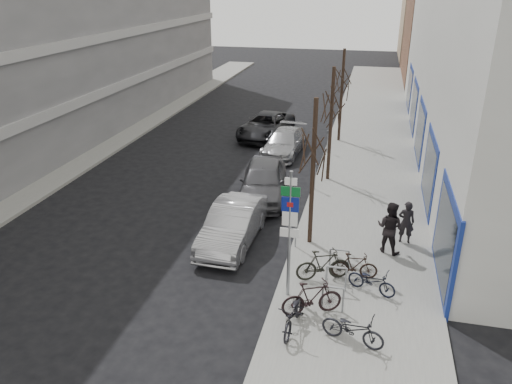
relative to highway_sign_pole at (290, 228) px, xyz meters
The scene contains 25 objects.
ground 3.44m from the highway_sign_pole, behind, with size 120.00×120.00×0.00m, color black.
sidewalk_east 10.50m from the highway_sign_pole, 78.15° to the left, with size 5.00×70.00×0.15m, color slate.
sidewalk_west 16.90m from the highway_sign_pole, 143.24° to the left, with size 3.00×70.00×0.15m, color slate.
brick_building_far 41.42m from the highway_sign_pole, 75.16° to the left, with size 12.00×14.00×8.00m, color brown.
tan_building_far 56.16m from the highway_sign_pole, 78.59° to the left, with size 13.00×12.00×9.00m, color #937A5B.
highway_sign_pole is the anchor object (origin of this frame).
bike_rack 2.36m from the highway_sign_pole, 23.59° to the left, with size 0.66×2.26×0.83m.
tree_near 3.88m from the highway_sign_pole, 86.74° to the left, with size 1.80×1.80×5.50m.
tree_mid 10.15m from the highway_sign_pole, 88.86° to the left, with size 1.80×1.80×5.50m.
tree_far 16.59m from the highway_sign_pole, 89.31° to the left, with size 1.80×1.80×5.50m.
meter_front 3.39m from the highway_sign_pole, 94.75° to the left, with size 0.10×0.08×1.27m.
meter_mid 8.65m from the highway_sign_pole, 91.68° to the left, with size 0.10×0.08×1.27m.
meter_back 14.10m from the highway_sign_pole, 91.02° to the left, with size 0.10×0.08×1.27m.
bike_near_left 2.40m from the highway_sign_pole, 74.31° to the right, with size 0.54×1.80×1.10m, color black.
bike_near_right 2.09m from the highway_sign_pole, 43.33° to the right, with size 0.54×1.82×1.10m, color black.
bike_mid_curb 3.17m from the highway_sign_pole, 16.62° to the left, with size 0.46×1.54×0.94m, color black.
bike_mid_inner 2.28m from the highway_sign_pole, 49.64° to the left, with size 0.53×1.79×1.08m, color black.
bike_far_curb 3.24m from the highway_sign_pole, 40.87° to the right, with size 0.52×1.71×1.05m, color black.
bike_far_inner 3.02m from the highway_sign_pole, 36.59° to the left, with size 0.45×1.50×0.91m, color black.
parked_car_front 4.36m from the highway_sign_pole, 130.35° to the left, with size 1.59×4.56×1.50m, color #A6A6AB.
parked_car_mid 7.92m from the highway_sign_pole, 108.18° to the left, with size 1.97×4.89×1.67m, color #47464B.
parked_car_back 13.98m from the highway_sign_pole, 100.81° to the left, with size 1.88×4.64×1.35m, color #939397.
lane_car 17.22m from the highway_sign_pole, 104.54° to the left, with size 2.43×5.28×1.47m, color black.
pedestrian_near 5.79m from the highway_sign_pole, 50.13° to the left, with size 0.59×0.39×1.63m, color black.
pedestrian_far 4.75m from the highway_sign_pole, 49.19° to the left, with size 0.71×0.48×1.92m, color black.
Camera 1 is at (4.42, -12.73, 9.06)m, focal length 35.00 mm.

